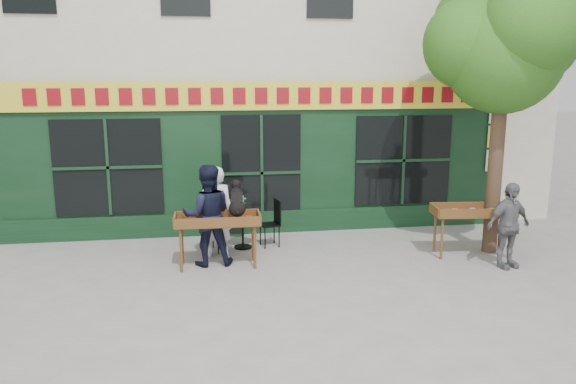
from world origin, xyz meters
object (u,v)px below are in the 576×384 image
(woman, at_px, (216,211))
(bistro_table, at_px, (243,222))
(man_right, at_px, (508,225))
(man_left, at_px, (208,215))
(book_cart_center, at_px, (217,223))
(dog, at_px, (237,197))
(book_cart_right, at_px, (473,214))

(woman, height_order, bistro_table, woman)
(man_right, height_order, man_left, man_left)
(bistro_table, bearing_deg, man_left, -127.87)
(book_cart_center, distance_m, dog, 0.59)
(book_cart_right, relative_size, man_left, 0.84)
(dog, height_order, man_left, man_left)
(woman, height_order, book_cart_right, woman)
(dog, height_order, man_right, dog)
(dog, xyz_separation_m, bistro_table, (0.18, 1.10, -0.75))
(book_cart_center, relative_size, woman, 0.86)
(book_cart_center, distance_m, book_cart_right, 4.86)
(book_cart_right, distance_m, bistro_table, 4.48)
(woman, bearing_deg, book_cart_center, 90.79)
(dog, xyz_separation_m, man_right, (4.80, -0.79, -0.51))
(book_cart_center, height_order, bistro_table, book_cart_center)
(book_cart_center, relative_size, man_right, 0.96)
(book_cart_right, xyz_separation_m, bistro_table, (-4.33, 1.14, -0.28))
(book_cart_right, bearing_deg, dog, -174.13)
(woman, height_order, man_left, man_left)
(book_cart_center, xyz_separation_m, man_left, (-0.17, 0.15, 0.11))
(woman, relative_size, man_left, 0.94)
(dog, relative_size, bistro_table, 0.79)
(man_left, bearing_deg, book_cart_right, 175.08)
(woman, bearing_deg, dog, 117.35)
(bistro_table, bearing_deg, book_cart_center, -116.70)
(bistro_table, bearing_deg, woman, -142.79)
(book_cart_center, xyz_separation_m, dog, (0.35, -0.05, 0.47))
(man_right, bearing_deg, book_cart_center, 157.13)
(man_right, height_order, bistro_table, man_right)
(book_cart_right, bearing_deg, man_left, -176.37)
(dog, bearing_deg, book_cart_right, 0.26)
(man_right, distance_m, man_left, 5.42)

